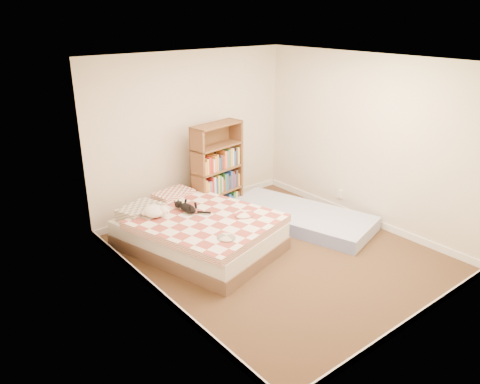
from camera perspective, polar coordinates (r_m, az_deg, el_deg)
room at (r=5.87m, az=4.87°, el=2.89°), size 3.51×4.01×2.51m
bed at (r=6.39m, az=-5.25°, el=-4.72°), size 1.92×2.36×0.55m
bookshelf at (r=7.36m, az=-2.85°, el=1.42°), size 0.92×0.43×1.46m
floor_mattress at (r=7.19m, az=7.20°, el=-3.03°), size 1.58×2.40×0.20m
black_cat at (r=6.37m, az=-6.51°, el=-1.89°), size 0.23×0.56×0.13m
white_dog at (r=6.27m, az=-10.33°, el=-2.31°), size 0.31×0.31×0.15m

